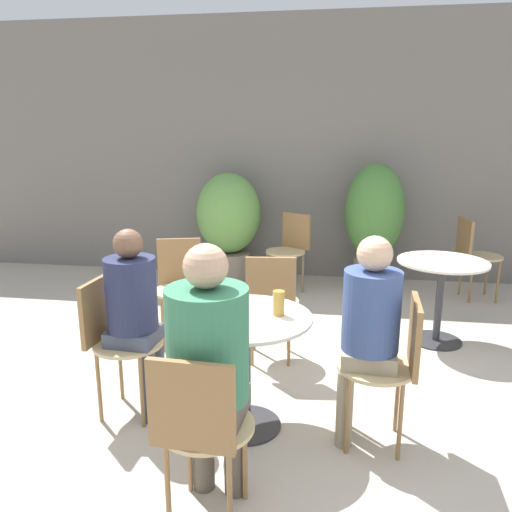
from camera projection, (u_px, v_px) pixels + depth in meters
name	position (u px, v px, depth m)	size (l,w,h in m)	color
ground_plane	(281.00, 433.00, 2.92)	(20.00, 20.00, 0.00)	#B2A899
storefront_wall	(313.00, 151.00, 5.79)	(10.00, 0.06, 3.00)	slate
cafe_table_near	(245.00, 343.00, 2.86)	(0.76, 0.76, 0.70)	#2D2D33
cafe_table_far	(441.00, 282.00, 4.07)	(0.72, 0.72, 0.70)	#2D2D33
bistro_chair_0	(114.00, 332.00, 3.03)	(0.43, 0.42, 0.85)	tan
bistro_chair_1	(200.00, 423.00, 2.08)	(0.42, 0.43, 0.85)	tan
bistro_chair_2	(393.00, 357.00, 2.69)	(0.43, 0.42, 0.85)	tan
bistro_chair_3	(291.00, 244.00, 5.40)	(0.47, 0.48, 0.85)	tan
bistro_chair_4	(180.00, 280.00, 4.10)	(0.44, 0.46, 0.85)	tan
bistro_chair_5	(473.00, 250.00, 5.14)	(0.44, 0.42, 0.85)	tan
bistro_chair_6	(271.00, 297.00, 3.68)	(0.42, 0.43, 0.85)	tan
seated_person_0	(134.00, 306.00, 2.95)	(0.31, 0.30, 1.17)	#42475B
seated_person_1	(209.00, 359.00, 2.16)	(0.36, 0.37, 1.27)	brown
seated_person_2	(368.00, 322.00, 2.67)	(0.32, 0.31, 1.19)	gray
beer_glass_0	(279.00, 303.00, 2.81)	(0.07, 0.07, 0.14)	#B28433
beer_glass_1	(212.00, 304.00, 2.76)	(0.06, 0.06, 0.17)	silver
potted_plant_0	(229.00, 221.00, 5.72)	(0.73, 0.73, 1.27)	slate
potted_plant_1	(374.00, 219.00, 5.42)	(0.64, 0.64, 1.39)	slate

